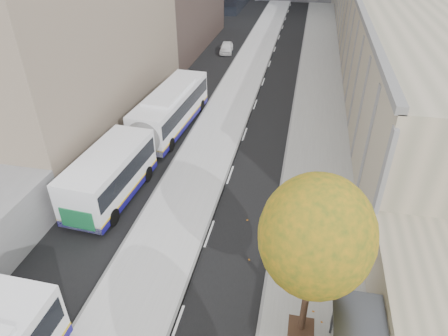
# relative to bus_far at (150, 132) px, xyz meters

# --- Properties ---
(bus_platform) EXTENTS (4.25, 150.00, 0.15)m
(bus_platform) POSITION_rel_bus_far_xyz_m (4.02, 9.27, -1.63)
(bus_platform) COLOR #BEBEBE
(bus_platform) RESTS_ON ground
(sidewalk) EXTENTS (4.75, 150.00, 0.08)m
(sidewalk) POSITION_rel_bus_far_xyz_m (12.02, 9.27, -1.67)
(sidewalk) COLOR gray
(sidewalk) RESTS_ON ground
(building_tan) EXTENTS (18.00, 92.00, 8.00)m
(building_tan) POSITION_rel_bus_far_xyz_m (23.40, 38.27, 2.29)
(building_tan) COLOR gray
(building_tan) RESTS_ON ground
(tree_c) EXTENTS (4.20, 4.20, 7.28)m
(tree_c) POSITION_rel_bus_far_xyz_m (11.50, -12.73, 3.54)
(tree_c) COLOR #312214
(tree_c) RESTS_ON sidewalk
(bus_far) EXTENTS (3.88, 18.90, 3.13)m
(bus_far) POSITION_rel_bus_far_xyz_m (0.00, 0.00, 0.00)
(bus_far) COLOR white
(bus_far) RESTS_ON ground
(distant_car) EXTENTS (1.92, 3.92, 1.29)m
(distant_car) POSITION_rel_bus_far_xyz_m (0.39, 25.60, -1.06)
(distant_car) COLOR white
(distant_car) RESTS_ON ground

